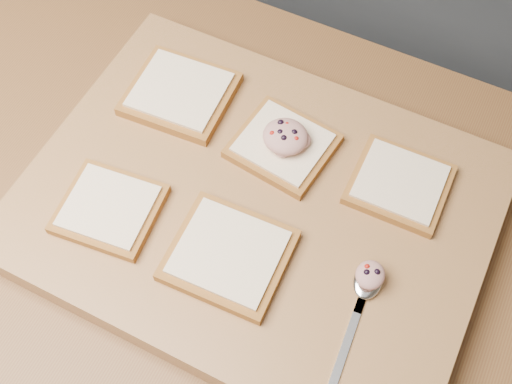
# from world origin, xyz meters

# --- Properties ---
(ground) EXTENTS (4.00, 4.00, 0.00)m
(ground) POSITION_xyz_m (0.00, 0.00, 0.00)
(ground) COLOR #515459
(ground) RESTS_ON ground
(island_counter) EXTENTS (2.00, 0.80, 0.90)m
(island_counter) POSITION_xyz_m (0.00, 0.00, 0.45)
(island_counter) COLOR slate
(island_counter) RESTS_ON ground
(cutting_board) EXTENTS (0.55, 0.42, 0.04)m
(cutting_board) POSITION_xyz_m (0.15, 0.06, 0.92)
(cutting_board) COLOR #A06C44
(cutting_board) RESTS_ON island_counter
(bread_far_left) EXTENTS (0.14, 0.13, 0.02)m
(bread_far_left) POSITION_xyz_m (-0.01, 0.15, 0.95)
(bread_far_left) COLOR #A3702A
(bread_far_left) RESTS_ON cutting_board
(bread_far_center) EXTENTS (0.13, 0.12, 0.02)m
(bread_far_center) POSITION_xyz_m (0.15, 0.14, 0.95)
(bread_far_center) COLOR #A3702A
(bread_far_center) RESTS_ON cutting_board
(bread_far_right) EXTENTS (0.12, 0.11, 0.02)m
(bread_far_right) POSITION_xyz_m (0.30, 0.15, 0.95)
(bread_far_right) COLOR #A3702A
(bread_far_right) RESTS_ON cutting_board
(bread_near_left) EXTENTS (0.12, 0.12, 0.02)m
(bread_near_left) POSITION_xyz_m (0.00, -0.03, 0.95)
(bread_near_left) COLOR #A3702A
(bread_near_left) RESTS_ON cutting_board
(bread_near_center) EXTENTS (0.14, 0.12, 0.02)m
(bread_near_center) POSITION_xyz_m (0.16, -0.03, 0.95)
(bread_near_center) COLOR #A3702A
(bread_near_center) RESTS_ON cutting_board
(tuna_salad_dollop) EXTENTS (0.06, 0.05, 0.03)m
(tuna_salad_dollop) POSITION_xyz_m (0.15, 0.14, 0.97)
(tuna_salad_dollop) COLOR tan
(tuna_salad_dollop) RESTS_ON bread_far_center
(spoon) EXTENTS (0.04, 0.16, 0.01)m
(spoon) POSITION_xyz_m (0.31, 0.01, 0.95)
(spoon) COLOR silver
(spoon) RESTS_ON cutting_board
(spoon_salad) EXTENTS (0.03, 0.04, 0.02)m
(spoon_salad) POSITION_xyz_m (0.31, 0.02, 0.96)
(spoon_salad) COLOR tan
(spoon_salad) RESTS_ON spoon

